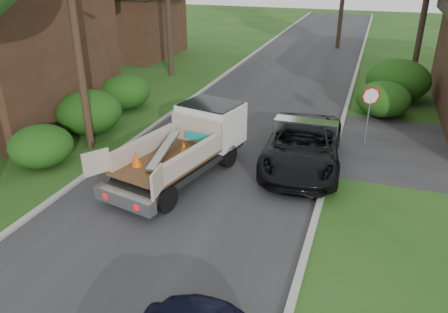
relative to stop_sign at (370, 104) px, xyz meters
name	(u,v)px	position (x,y,z in m)	size (l,w,h in m)	color
ground	(154,240)	(-5.20, -9.00, -1.78)	(120.00, 120.00, 0.00)	#204914
road	(251,122)	(-5.20, 1.00, -1.77)	(8.00, 90.00, 0.02)	#28282B
curb_left	(173,112)	(-9.30, 1.00, -1.72)	(0.20, 90.00, 0.12)	#9E9E99
curb_right	(340,131)	(-1.10, 1.00, -1.72)	(0.20, 90.00, 0.12)	#9E9E99
stop_sign	(370,104)	(0.00, 0.00, 0.00)	(0.71, 0.32, 2.48)	slate
utility_pole	(73,17)	(-10.68, -4.02, 3.40)	(2.42, 1.25, 10.00)	#382619
house_left_far	(127,15)	(-18.70, 13.00, 1.27)	(7.56, 7.56, 6.00)	#3B2218
hedge_left_a	(41,146)	(-11.40, -6.00, -1.01)	(2.34, 2.34, 1.53)	#164910
hedge_left_b	(89,112)	(-11.70, -2.50, -0.84)	(2.86, 2.86, 1.87)	#164910
hedge_left_c	(125,92)	(-12.00, 1.00, -0.93)	(2.60, 2.60, 1.70)	#164910
hedge_right_a	(383,99)	(0.60, 4.00, -0.93)	(2.60, 2.60, 1.70)	#164910
hedge_right_b	(398,80)	(1.30, 7.00, -0.67)	(3.38, 3.38, 2.21)	#164910
flatbed_truck	(194,138)	(-5.82, -4.50, -0.55)	(3.70, 6.33, 2.26)	black
black_pickup	(303,146)	(-2.15, -2.92, -0.96)	(2.72, 5.90, 1.64)	black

